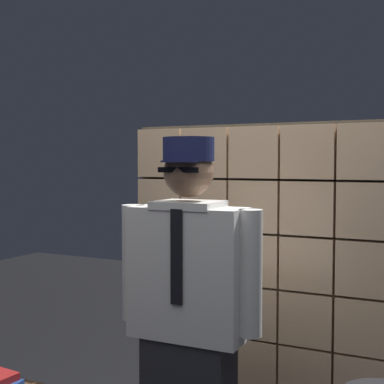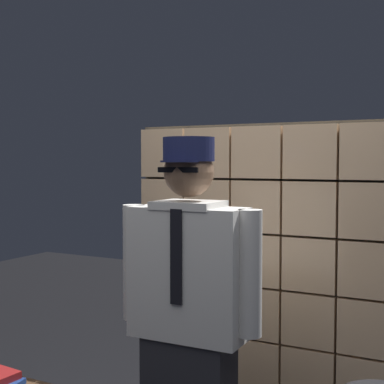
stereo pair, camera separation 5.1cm
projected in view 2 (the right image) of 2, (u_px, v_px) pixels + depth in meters
glass_block_wall at (258, 286)px, 3.25m from camera, size 1.61×0.10×1.92m
standing_person at (189, 322)px, 2.55m from camera, size 0.71×0.30×1.79m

